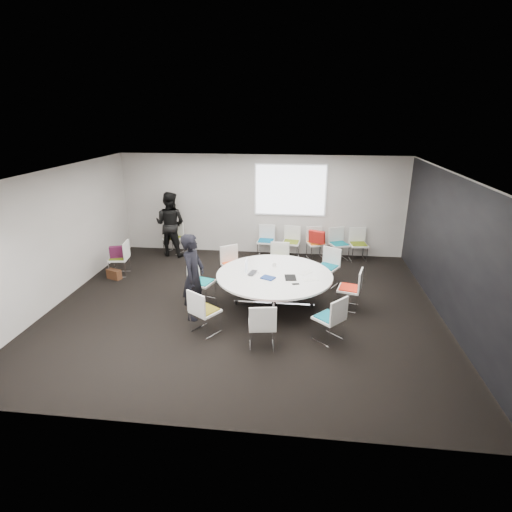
# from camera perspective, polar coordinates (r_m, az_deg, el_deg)

# --- Properties ---
(room_shell) EXTENTS (8.08, 7.08, 2.88)m
(room_shell) POSITION_cam_1_polar(r_m,az_deg,el_deg) (7.98, -1.08, 1.76)
(room_shell) COLOR black
(room_shell) RESTS_ON ground
(conference_table) EXTENTS (2.40, 2.40, 0.73)m
(conference_table) POSITION_cam_1_polar(r_m,az_deg,el_deg) (8.32, 2.62, -3.69)
(conference_table) COLOR silver
(conference_table) RESTS_ON ground
(projection_screen) EXTENTS (1.90, 0.03, 1.35)m
(projection_screen) POSITION_cam_1_polar(r_m,az_deg,el_deg) (11.17, 4.93, 9.35)
(projection_screen) COLOR white
(projection_screen) RESTS_ON room_shell
(chair_ring_a) EXTENTS (0.55, 0.56, 0.88)m
(chair_ring_a) POSITION_cam_1_polar(r_m,az_deg,el_deg) (8.55, 13.17, -5.62)
(chair_ring_a) COLOR silver
(chair_ring_a) RESTS_ON ground
(chair_ring_b) EXTENTS (0.62, 0.62, 0.88)m
(chair_ring_b) POSITION_cam_1_polar(r_m,az_deg,el_deg) (9.59, 10.15, -2.53)
(chair_ring_b) COLOR silver
(chair_ring_b) RESTS_ON ground
(chair_ring_c) EXTENTS (0.47, 0.46, 0.88)m
(chair_ring_c) POSITION_cam_1_polar(r_m,az_deg,el_deg) (9.81, 3.29, -1.71)
(chair_ring_c) COLOR silver
(chair_ring_c) RESTS_ON ground
(chair_ring_d) EXTENTS (0.63, 0.63, 0.88)m
(chair_ring_d) POSITION_cam_1_polar(r_m,az_deg,el_deg) (9.60, -3.33, -2.22)
(chair_ring_d) COLOR silver
(chair_ring_d) RESTS_ON ground
(chair_ring_e) EXTENTS (0.56, 0.57, 0.88)m
(chair_ring_e) POSITION_cam_1_polar(r_m,az_deg,el_deg) (8.71, -7.71, -4.78)
(chair_ring_e) COLOR silver
(chair_ring_e) RESTS_ON ground
(chair_ring_f) EXTENTS (0.63, 0.63, 0.88)m
(chair_ring_f) POSITION_cam_1_polar(r_m,az_deg,el_deg) (7.52, -7.29, -8.96)
(chair_ring_f) COLOR silver
(chair_ring_f) RESTS_ON ground
(chair_ring_g) EXTENTS (0.52, 0.51, 0.88)m
(chair_ring_g) POSITION_cam_1_polar(r_m,az_deg,el_deg) (7.02, 0.88, -11.04)
(chair_ring_g) COLOR silver
(chair_ring_g) RESTS_ON ground
(chair_ring_h) EXTENTS (0.64, 0.64, 0.88)m
(chair_ring_h) POSITION_cam_1_polar(r_m,az_deg,el_deg) (7.35, 10.35, -9.88)
(chair_ring_h) COLOR silver
(chair_ring_h) RESTS_ON ground
(chair_back_a) EXTENTS (0.49, 0.48, 0.88)m
(chair_back_a) POSITION_cam_1_polar(r_m,az_deg,el_deg) (11.31, 1.41, 1.31)
(chair_back_a) COLOR silver
(chair_back_a) RESTS_ON ground
(chair_back_b) EXTENTS (0.51, 0.50, 0.88)m
(chair_back_b) POSITION_cam_1_polar(r_m,az_deg,el_deg) (11.24, 5.01, 1.10)
(chair_back_b) COLOR silver
(chair_back_b) RESTS_ON ground
(chair_back_c) EXTENTS (0.58, 0.57, 0.88)m
(chair_back_c) POSITION_cam_1_polar(r_m,az_deg,el_deg) (11.25, 8.52, 0.97)
(chair_back_c) COLOR silver
(chair_back_c) RESTS_ON ground
(chair_back_d) EXTENTS (0.60, 0.59, 0.88)m
(chair_back_d) POSITION_cam_1_polar(r_m,az_deg,el_deg) (11.28, 11.70, 0.83)
(chair_back_d) COLOR silver
(chair_back_d) RESTS_ON ground
(chair_back_e) EXTENTS (0.52, 0.51, 0.88)m
(chair_back_e) POSITION_cam_1_polar(r_m,az_deg,el_deg) (11.38, 14.35, 0.79)
(chair_back_e) COLOR silver
(chair_back_e) RESTS_ON ground
(chair_spare_left) EXTENTS (0.50, 0.51, 0.88)m
(chair_spare_left) POSITION_cam_1_polar(r_m,az_deg,el_deg) (10.56, -18.82, -1.19)
(chair_spare_left) COLOR silver
(chair_spare_left) RESTS_ON ground
(chair_person_back) EXTENTS (0.59, 0.58, 0.88)m
(chair_person_back) POSITION_cam_1_polar(r_m,az_deg,el_deg) (11.83, -11.66, 1.74)
(chair_person_back) COLOR silver
(chair_person_back) RESTS_ON ground
(person_main) EXTENTS (0.48, 0.67, 1.73)m
(person_main) POSITION_cam_1_polar(r_m,az_deg,el_deg) (7.87, -8.93, -2.93)
(person_main) COLOR black
(person_main) RESTS_ON ground
(person_back) EXTENTS (0.99, 0.83, 1.83)m
(person_back) POSITION_cam_1_polar(r_m,az_deg,el_deg) (11.50, -12.15, 4.50)
(person_back) COLOR black
(person_back) RESTS_ON ground
(laptop) EXTENTS (0.26, 0.34, 0.02)m
(laptop) POSITION_cam_1_polar(r_m,az_deg,el_deg) (8.26, -0.23, -2.47)
(laptop) COLOR #333338
(laptop) RESTS_ON conference_table
(laptop_lid) EXTENTS (0.02, 0.30, 0.22)m
(laptop_lid) POSITION_cam_1_polar(r_m,az_deg,el_deg) (8.37, -1.38, -1.29)
(laptop_lid) COLOR silver
(laptop_lid) RESTS_ON conference_table
(notebook_black) EXTENTS (0.25, 0.32, 0.02)m
(notebook_black) POSITION_cam_1_polar(r_m,az_deg,el_deg) (8.08, 4.94, -3.08)
(notebook_black) COLOR black
(notebook_black) RESTS_ON conference_table
(tablet_folio) EXTENTS (0.32, 0.29, 0.03)m
(tablet_folio) POSITION_cam_1_polar(r_m,az_deg,el_deg) (8.04, 1.72, -3.12)
(tablet_folio) COLOR navy
(tablet_folio) RESTS_ON conference_table
(papers_right) EXTENTS (0.35, 0.36, 0.00)m
(papers_right) POSITION_cam_1_polar(r_m,az_deg,el_deg) (8.38, 6.97, -2.34)
(papers_right) COLOR white
(papers_right) RESTS_ON conference_table
(papers_front) EXTENTS (0.35, 0.28, 0.00)m
(papers_front) POSITION_cam_1_polar(r_m,az_deg,el_deg) (8.07, 7.78, -3.28)
(papers_front) COLOR white
(papers_front) RESTS_ON conference_table
(cup) EXTENTS (0.08, 0.08, 0.09)m
(cup) POSITION_cam_1_polar(r_m,az_deg,el_deg) (8.64, 2.65, -1.21)
(cup) COLOR white
(cup) RESTS_ON conference_table
(phone) EXTENTS (0.15, 0.10, 0.01)m
(phone) POSITION_cam_1_polar(r_m,az_deg,el_deg) (7.81, 5.68, -4.00)
(phone) COLOR black
(phone) RESTS_ON conference_table
(maroon_bag) EXTENTS (0.42, 0.27, 0.28)m
(maroon_bag) POSITION_cam_1_polar(r_m,az_deg,el_deg) (10.45, -19.10, 0.58)
(maroon_bag) COLOR #4A1331
(maroon_bag) RESTS_ON chair_spare_left
(brown_bag) EXTENTS (0.39, 0.27, 0.24)m
(brown_bag) POSITION_cam_1_polar(r_m,az_deg,el_deg) (10.43, -19.62, -2.47)
(brown_bag) COLOR #462716
(brown_bag) RESTS_ON ground
(red_jacket) EXTENTS (0.47, 0.32, 0.36)m
(red_jacket) POSITION_cam_1_polar(r_m,az_deg,el_deg) (10.90, 8.69, 2.70)
(red_jacket) COLOR #B01B15
(red_jacket) RESTS_ON chair_back_c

